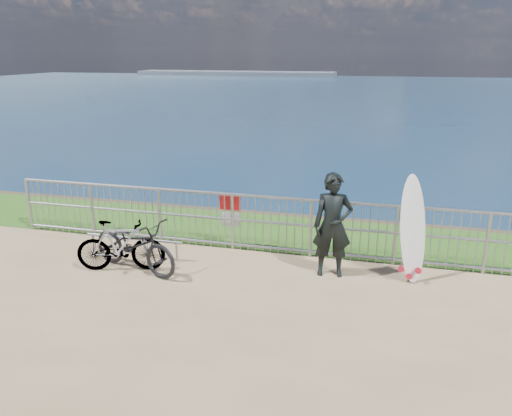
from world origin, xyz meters
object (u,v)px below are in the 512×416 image
(surfer, at_px, (333,225))
(bicycle_near, at_px, (134,244))
(bicycle_far, at_px, (121,246))
(surfboard, at_px, (412,233))

(surfer, bearing_deg, bicycle_near, -177.36)
(bicycle_near, distance_m, bicycle_far, 0.24)
(surfer, bearing_deg, surfboard, -3.11)
(surfboard, relative_size, bicycle_far, 1.17)
(surfboard, bearing_deg, bicycle_near, -170.03)
(surfboard, height_order, bicycle_near, surfboard)
(surfer, bearing_deg, bicycle_far, -177.20)
(surfboard, distance_m, bicycle_near, 4.69)
(surfboard, relative_size, bicycle_near, 0.98)
(surfboard, xyz_separation_m, bicycle_far, (-4.84, -0.87, -0.37))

